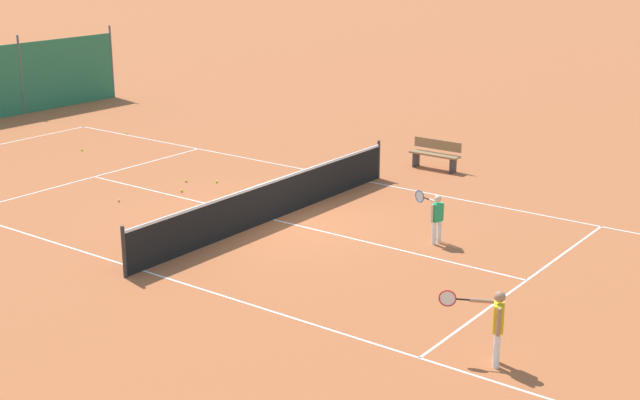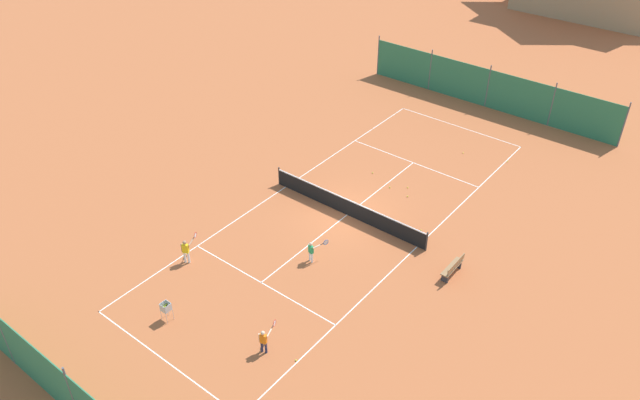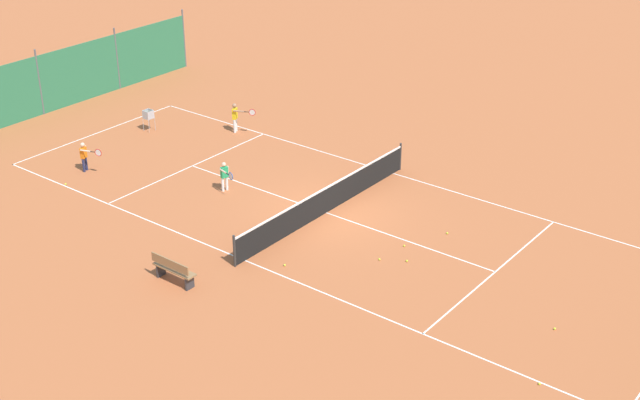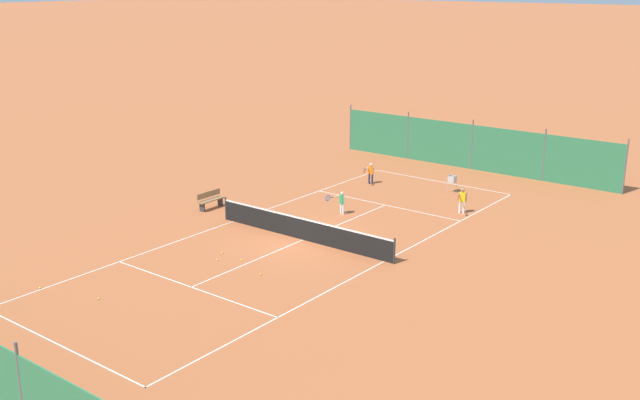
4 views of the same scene
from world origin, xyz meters
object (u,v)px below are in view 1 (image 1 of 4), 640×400
(courtside_bench, at_px, (435,154))
(tennis_ball_service_box, at_px, (181,191))
(tennis_ball_mid_court, at_px, (324,178))
(tennis_ball_near_corner, at_px, (186,181))
(player_near_baseline, at_px, (436,215))
(tennis_net, at_px, (273,199))
(tennis_ball_alley_right, at_px, (119,200))
(player_far_baseline, at_px, (495,322))
(tennis_ball_by_net_left, at_px, (126,133))
(tennis_ball_far_corner, at_px, (82,150))
(tennis_ball_alley_left, at_px, (217,182))

(courtside_bench, bearing_deg, tennis_ball_service_box, 145.25)
(tennis_ball_mid_court, distance_m, tennis_ball_near_corner, 3.74)
(player_near_baseline, bearing_deg, tennis_ball_mid_court, 61.26)
(tennis_net, distance_m, tennis_ball_mid_court, 3.83)
(tennis_ball_near_corner, xyz_separation_m, tennis_ball_alley_right, (-2.32, 0.06, 0.00))
(tennis_ball_mid_court, bearing_deg, tennis_net, -161.92)
(tennis_ball_alley_right, bearing_deg, tennis_ball_mid_court, -30.68)
(player_near_baseline, xyz_separation_m, tennis_ball_mid_court, (2.77, 5.05, -0.61))
(tennis_net, bearing_deg, tennis_ball_alley_right, 106.49)
(player_far_baseline, bearing_deg, tennis_ball_near_corner, 67.52)
(tennis_ball_service_box, bearing_deg, tennis_net, -96.17)
(player_near_baseline, distance_m, tennis_ball_by_net_left, 14.11)
(tennis_ball_near_corner, bearing_deg, player_far_baseline, -112.48)
(tennis_ball_by_net_left, relative_size, tennis_ball_mid_court, 1.00)
(tennis_ball_service_box, height_order, tennis_ball_near_corner, same)
(player_near_baseline, xyz_separation_m, tennis_ball_far_corner, (0.91, 12.97, -0.61))
(tennis_ball_mid_court, xyz_separation_m, tennis_ball_near_corner, (-2.49, 2.79, 0.00))
(courtside_bench, bearing_deg, tennis_ball_by_net_left, 101.47)
(tennis_ball_mid_court, distance_m, tennis_ball_alley_right, 5.59)
(tennis_ball_service_box, bearing_deg, tennis_ball_near_corner, 37.80)
(tennis_ball_by_net_left, bearing_deg, tennis_net, -113.16)
(player_far_baseline, bearing_deg, tennis_net, 64.17)
(player_far_baseline, height_order, tennis_ball_far_corner, player_far_baseline)
(tennis_ball_service_box, bearing_deg, tennis_ball_alley_right, 157.51)
(tennis_ball_near_corner, bearing_deg, player_near_baseline, -92.03)
(player_near_baseline, height_order, tennis_ball_service_box, player_near_baseline)
(tennis_net, bearing_deg, tennis_ball_by_net_left, 66.84)
(tennis_net, distance_m, courtside_bench, 6.39)
(tennis_ball_far_corner, height_order, tennis_ball_alley_right, same)
(tennis_ball_alley_left, height_order, courtside_bench, courtside_bench)
(player_far_baseline, distance_m, courtside_bench, 11.97)
(tennis_ball_by_net_left, bearing_deg, player_near_baseline, -103.77)
(player_near_baseline, height_order, tennis_ball_alley_left, player_near_baseline)
(tennis_net, xyz_separation_m, tennis_ball_near_corner, (1.12, 3.97, -0.47))
(player_near_baseline, xyz_separation_m, tennis_ball_near_corner, (0.28, 7.85, -0.61))
(tennis_ball_near_corner, bearing_deg, courtside_bench, -42.20)
(player_near_baseline, height_order, tennis_ball_mid_court, player_near_baseline)
(player_far_baseline, height_order, courtside_bench, player_far_baseline)
(tennis_ball_alley_right, distance_m, courtside_bench, 8.94)
(tennis_ball_mid_court, relative_size, courtside_bench, 0.04)
(tennis_net, xyz_separation_m, tennis_ball_service_box, (0.37, 3.39, -0.47))
(tennis_ball_mid_court, bearing_deg, courtside_bench, -35.42)
(tennis_net, height_order, tennis_ball_mid_court, tennis_net)
(player_far_baseline, relative_size, courtside_bench, 0.83)
(player_near_baseline, height_order, tennis_ball_by_net_left, player_near_baseline)
(player_far_baseline, distance_m, tennis_ball_service_box, 11.54)
(player_near_baseline, relative_size, tennis_ball_alley_left, 16.63)
(tennis_net, relative_size, player_far_baseline, 7.40)
(tennis_ball_mid_court, height_order, tennis_ball_far_corner, same)
(tennis_ball_alley_left, bearing_deg, tennis_ball_by_net_left, 68.07)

